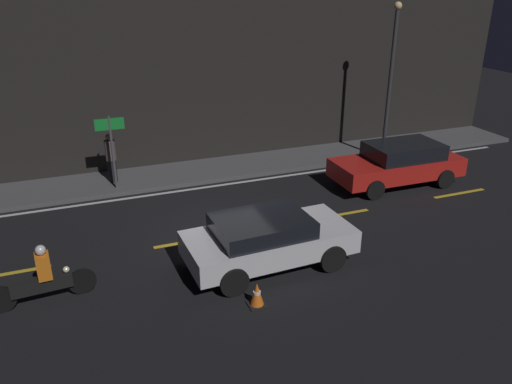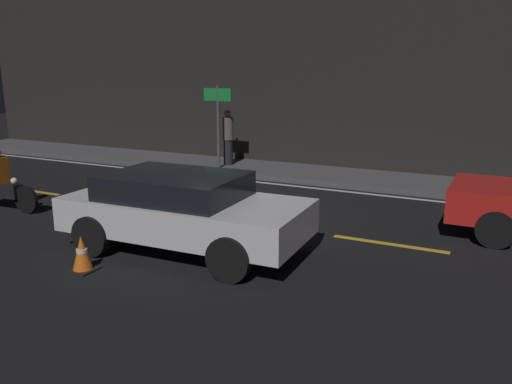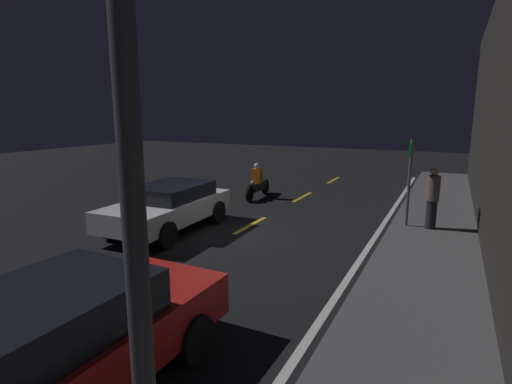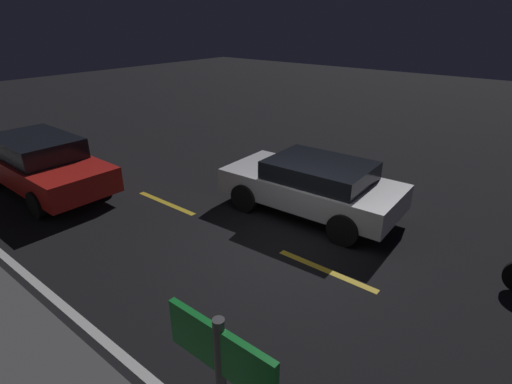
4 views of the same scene
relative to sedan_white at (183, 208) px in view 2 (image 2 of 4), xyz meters
The scene contains 11 objects.
ground_plane 2.01m from the sedan_white, 103.84° to the left, with size 56.00×56.00×0.00m, color black.
raised_curb 6.71m from the sedan_white, 93.86° to the left, with size 28.00×2.19×0.15m.
building_front 8.33m from the sedan_white, 93.25° to the left, with size 28.00×0.30×6.61m.
lane_dash_b 6.26m from the sedan_white, 162.97° to the left, with size 2.00×0.14×0.01m.
lane_dash_c 2.44m from the sedan_white, 128.49° to the left, with size 2.00×0.14×0.01m.
lane_dash_d 3.63m from the sedan_white, 30.85° to the left, with size 2.00×0.14×0.01m.
lane_solid_kerb 5.39m from the sedan_white, 94.83° to the left, with size 25.20×0.14×0.01m.
sedan_white is the anchor object (origin of this frame).
traffic_cone_near 1.74m from the sedan_white, 119.71° to the right, with size 0.39×0.39×0.55m.
pedestrian 7.21m from the sedan_white, 113.79° to the left, with size 0.34×0.34×1.67m.
shop_sign 6.73m from the sedan_white, 115.73° to the left, with size 0.90×0.08×2.40m.
Camera 2 is at (5.11, -8.42, 2.91)m, focal length 35.00 mm.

